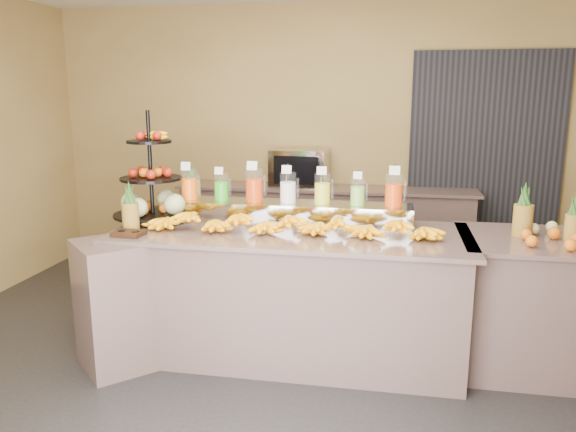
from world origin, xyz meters
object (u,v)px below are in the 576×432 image
(pitcher_tray, at_px, (288,212))
(fruit_stand, at_px, (156,193))
(banana_heap, at_px, (289,222))
(condiment_caddy, at_px, (129,234))
(oven_warmer, at_px, (300,168))
(right_fruit_pile, at_px, (547,231))

(pitcher_tray, height_order, fruit_stand, fruit_stand)
(banana_heap, xyz_separation_m, condiment_caddy, (-1.07, -0.28, -0.06))
(fruit_stand, bearing_deg, oven_warmer, 70.69)
(right_fruit_pile, distance_m, oven_warmer, 2.76)
(condiment_caddy, xyz_separation_m, right_fruit_pile, (2.77, 0.37, 0.05))
(fruit_stand, xyz_separation_m, oven_warmer, (0.80, 1.81, -0.02))
(oven_warmer, bearing_deg, banana_heap, -79.76)
(pitcher_tray, xyz_separation_m, oven_warmer, (-0.19, 1.67, 0.12))
(banana_heap, distance_m, right_fruit_pile, 1.71)
(pitcher_tray, distance_m, fruit_stand, 1.01)
(condiment_caddy, bearing_deg, right_fruit_pile, 7.56)
(fruit_stand, xyz_separation_m, right_fruit_pile, (2.77, -0.12, -0.15))
(condiment_caddy, bearing_deg, oven_warmer, 70.70)
(right_fruit_pile, bearing_deg, fruit_stand, 177.62)
(pitcher_tray, bearing_deg, oven_warmer, 96.52)
(right_fruit_pile, bearing_deg, condiment_caddy, -172.44)
(fruit_stand, bearing_deg, right_fruit_pile, 2.21)
(right_fruit_pile, bearing_deg, banana_heap, -177.09)
(pitcher_tray, distance_m, banana_heap, 0.35)
(pitcher_tray, bearing_deg, fruit_stand, -172.12)
(fruit_stand, bearing_deg, condiment_caddy, -85.55)
(pitcher_tray, xyz_separation_m, fruit_stand, (-0.99, -0.14, 0.14))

